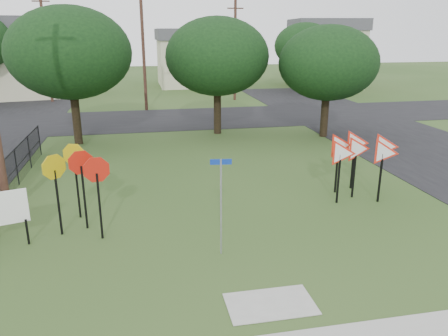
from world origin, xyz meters
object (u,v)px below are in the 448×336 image
(street_name_sign, at_px, (221,200))
(stop_sign_cluster, at_px, (77,172))
(yield_sign_cluster, at_px, (359,151))
(info_board, at_px, (3,211))

(street_name_sign, height_order, stop_sign_cluster, street_name_sign)
(yield_sign_cluster, height_order, info_board, yield_sign_cluster)
(street_name_sign, bearing_deg, stop_sign_cluster, 148.67)
(street_name_sign, xyz_separation_m, info_board, (-5.97, 1.67, -0.49))
(info_board, bearing_deg, stop_sign_cluster, 20.44)
(yield_sign_cluster, distance_m, info_board, 11.95)
(stop_sign_cluster, height_order, yield_sign_cluster, stop_sign_cluster)
(street_name_sign, bearing_deg, info_board, 164.38)
(street_name_sign, height_order, yield_sign_cluster, street_name_sign)
(yield_sign_cluster, xyz_separation_m, info_board, (-11.80, -1.75, -0.66))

